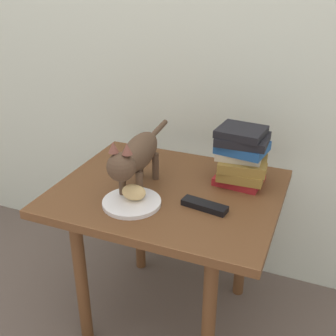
{
  "coord_description": "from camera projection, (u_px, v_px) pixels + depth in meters",
  "views": [
    {
      "loc": [
        0.48,
        -1.17,
        1.28
      ],
      "look_at": [
        0.0,
        0.0,
        0.66
      ],
      "focal_mm": 44.49,
      "sensor_mm": 36.0,
      "label": 1
    }
  ],
  "objects": [
    {
      "name": "tv_remote",
      "position": [
        205.0,
        206.0,
        1.32
      ],
      "size": [
        0.15,
        0.07,
        0.02
      ],
      "primitive_type": "cube",
      "rotation": [
        0.0,
        0.0,
        -0.15
      ],
      "color": "black",
      "rests_on": "side_table"
    },
    {
      "name": "back_panel",
      "position": [
        211.0,
        18.0,
        1.57
      ],
      "size": [
        4.0,
        0.04,
        2.2
      ],
      "primitive_type": "cube",
      "color": "silver",
      "rests_on": "ground"
    },
    {
      "name": "side_table",
      "position": [
        168.0,
        209.0,
        1.48
      ],
      "size": [
        0.76,
        0.62,
        0.58
      ],
      "color": "brown",
      "rests_on": "ground"
    },
    {
      "name": "ground_plane",
      "position": [
        168.0,
        314.0,
        1.7
      ],
      "size": [
        6.0,
        6.0,
        0.0
      ],
      "primitive_type": "plane",
      "color": "brown"
    },
    {
      "name": "cat",
      "position": [
        136.0,
        156.0,
        1.37
      ],
      "size": [
        0.11,
        0.48,
        0.23
      ],
      "color": "#4C3828",
      "rests_on": "side_table"
    },
    {
      "name": "book_stack",
      "position": [
        242.0,
        156.0,
        1.44
      ],
      "size": [
        0.19,
        0.17,
        0.21
      ],
      "color": "maroon",
      "rests_on": "side_table"
    },
    {
      "name": "plate",
      "position": [
        132.0,
        202.0,
        1.34
      ],
      "size": [
        0.19,
        0.19,
        0.01
      ],
      "primitive_type": "cylinder",
      "color": "white",
      "rests_on": "side_table"
    },
    {
      "name": "bread_roll",
      "position": [
        134.0,
        192.0,
        1.34
      ],
      "size": [
        0.08,
        0.06,
        0.05
      ],
      "primitive_type": "ellipsoid",
      "rotation": [
        0.0,
        0.0,
        0.02
      ],
      "color": "#E0BC7A",
      "rests_on": "plate"
    }
  ]
}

